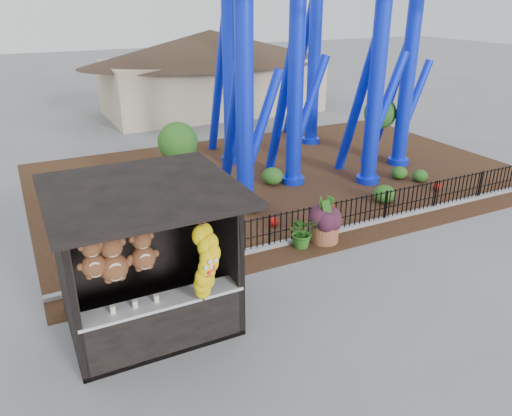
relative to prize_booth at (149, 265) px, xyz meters
name	(u,v)px	position (x,y,z in m)	size (l,w,h in m)	color
ground	(302,314)	(3.01, -0.89, -1.53)	(120.00, 120.00, 0.00)	slate
mulch_bed	(282,176)	(7.01, 7.11, -1.52)	(18.00, 12.00, 0.02)	#331E11
curb	(364,224)	(7.01, 2.11, -1.47)	(18.00, 0.18, 0.12)	gray
prize_booth	(149,265)	(0.00, 0.00, 0.00)	(3.50, 3.40, 3.12)	black
picket_fence	(389,206)	(7.91, 2.11, -1.03)	(12.20, 0.06, 1.00)	black
terracotta_planter	(324,232)	(5.39, 1.81, -1.24)	(0.79, 0.79, 0.59)	brown
planter_foliage	(326,212)	(5.39, 1.81, -0.62)	(0.70, 0.70, 0.64)	#331423
potted_plant	(303,232)	(4.66, 1.79, -1.07)	(0.83, 0.72, 0.92)	#1C4D16
landscaping	(334,186)	(7.77, 4.74, -1.24)	(7.46, 3.94, 0.62)	#245418
pavilion	(211,58)	(9.01, 19.11, 1.54)	(15.00, 15.00, 4.80)	#BFAD8C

